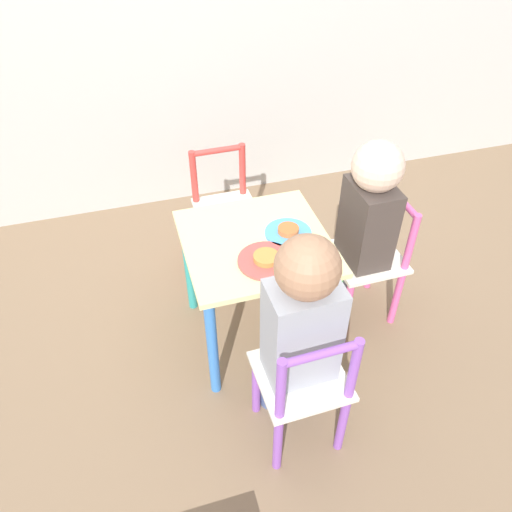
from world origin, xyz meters
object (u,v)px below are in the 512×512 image
chair_purple (303,386)px  child_front (300,324)px  kids_table (256,260)px  plate_right (288,232)px  chair_red (225,213)px  chair_pink (370,260)px  child_right (364,219)px  plate_front (266,260)px

chair_purple → child_front: size_ratio=0.67×
kids_table → plate_right: 0.15m
chair_red → plate_right: 0.52m
chair_pink → child_front: (-0.45, -0.41, 0.22)m
kids_table → child_right: bearing=0.6°
chair_red → child_front: bearing=-89.7°
chair_purple → chair_red: size_ratio=1.00×
chair_red → chair_pink: bearing=-45.0°
plate_front → plate_right: size_ratio=1.15×
plate_right → plate_front: bearing=-135.0°
plate_front → chair_red: bearing=90.5°
child_front → child_right: child_front is taller
plate_front → plate_right: 0.16m
child_right → chair_pink: bearing=90.0°
kids_table → chair_purple: 0.48m
kids_table → plate_right: bearing=0.0°
kids_table → child_right: size_ratio=0.63×
chair_pink → plate_right: bearing=-89.8°
plate_front → chair_purple: bearing=-88.2°
chair_pink → chair_red: (-0.47, 0.46, 0.00)m
child_front → kids_table: bearing=-90.0°
plate_front → child_right: bearing=16.6°
chair_red → plate_right: size_ratio=3.35×
kids_table → child_front: child_front is taller
chair_red → child_right: 0.65m
kids_table → chair_pink: bearing=0.6°
chair_pink → plate_right: (-0.35, -0.01, 0.22)m
chair_red → child_right: bearing=-49.0°
chair_purple → chair_pink: bearing=-135.4°
chair_red → plate_right: (0.12, -0.46, 0.22)m
chair_pink → child_front: child_front is taller
chair_red → child_right: child_right is taller
chair_purple → child_right: (0.39, 0.46, 0.21)m
chair_purple → chair_pink: (0.45, 0.47, 0.00)m
chair_pink → chair_red: size_ratio=1.00×
child_front → chair_red: bearing=-90.4°
plate_right → chair_purple: bearing=-102.7°
plate_right → child_right: bearing=0.9°
chair_red → child_right: (0.41, -0.46, 0.21)m
child_right → plate_front: child_right is taller
plate_right → chair_red: bearing=104.6°
chair_purple → kids_table: bearing=-90.0°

